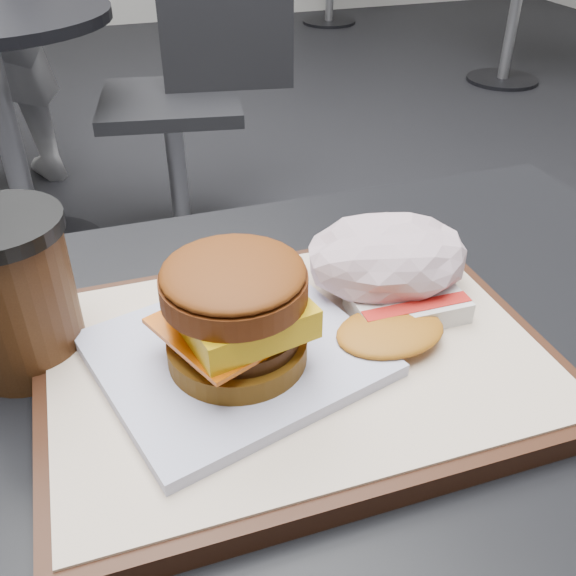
# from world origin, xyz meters

# --- Properties ---
(customer_table) EXTENTS (0.80, 0.60, 0.77)m
(customer_table) POSITION_xyz_m (0.00, 0.00, 0.58)
(customer_table) COLOR #A5A5AA
(customer_table) RESTS_ON ground
(serving_tray) EXTENTS (0.38, 0.28, 0.02)m
(serving_tray) POSITION_xyz_m (-0.02, 0.02, 0.78)
(serving_tray) COLOR #32190D
(serving_tray) RESTS_ON customer_table
(breakfast_sandwich) EXTENTS (0.23, 0.21, 0.09)m
(breakfast_sandwich) POSITION_xyz_m (-0.06, 0.02, 0.83)
(breakfast_sandwich) COLOR white
(breakfast_sandwich) RESTS_ON serving_tray
(hash_brown) EXTENTS (0.12, 0.09, 0.02)m
(hash_brown) POSITION_xyz_m (0.07, 0.02, 0.80)
(hash_brown) COLOR silver
(hash_brown) RESTS_ON serving_tray
(crumpled_wrapper) EXTENTS (0.14, 0.11, 0.06)m
(crumpled_wrapper) POSITION_xyz_m (0.09, 0.08, 0.82)
(crumpled_wrapper) COLOR silver
(crumpled_wrapper) RESTS_ON serving_tray
(coffee_cup) EXTENTS (0.09, 0.09, 0.13)m
(coffee_cup) POSITION_xyz_m (-0.21, 0.10, 0.84)
(coffee_cup) COLOR #391E0D
(coffee_cup) RESTS_ON customer_table
(neighbor_chair) EXTENTS (0.63, 0.49, 0.88)m
(neighbor_chair) POSITION_xyz_m (0.20, 1.63, 0.51)
(neighbor_chair) COLOR #A5A5AA
(neighbor_chair) RESTS_ON ground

